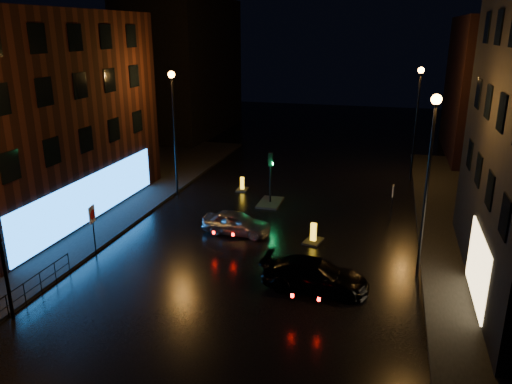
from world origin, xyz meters
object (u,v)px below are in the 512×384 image
Objects in this scene: silver_hatchback at (237,223)px; bollard_near at (313,238)px; dark_sedan at (315,275)px; road_sign_left at (92,219)px; road_sign_right at (393,194)px; traffic_signal at (270,196)px; bollard_far at (242,187)px.

bollard_near is at bearing -87.51° from silver_hatchback.
road_sign_left is (-11.29, 0.58, 1.27)m from dark_sedan.
silver_hatchback is at bearing 25.98° from road_sign_left.
dark_sedan is 3.38× the size of bollard_near.
road_sign_left is 17.10m from road_sign_right.
traffic_signal is 11.48m from dark_sedan.
bollard_far is 0.44× the size of road_sign_left.
bollard_near is at bearing 11.77° from dark_sedan.
road_sign_left is (-6.70, -9.94, 1.45)m from traffic_signal.
road_sign_right is (3.98, 4.75, 1.33)m from bollard_near.
road_sign_left is (-6.08, -4.51, 1.30)m from silver_hatchback.
silver_hatchback is at bearing 35.45° from road_sign_right.
bollard_far is at bearing 17.53° from silver_hatchback.
traffic_signal reaches higher than bollard_near.
silver_hatchback is 1.82× the size of road_sign_right.
bollard_near reaches higher than bollard_far.
bollard_far is at bearing 31.37° from dark_sedan.
road_sign_right is (3.10, 9.80, 0.88)m from dark_sedan.
silver_hatchback is 9.60m from road_sign_right.
dark_sedan reaches higher than silver_hatchback.
road_sign_left reaches higher than silver_hatchback.
dark_sedan reaches higher than bollard_far.
road_sign_left is (-4.10, -12.18, 1.74)m from bollard_far.
traffic_signal reaches higher than bollard_far.
dark_sedan is at bearing -66.39° from traffic_signal.
silver_hatchback reaches higher than bollard_far.
road_sign_left is at bearing -123.98° from traffic_signal.
bollard_far is (-1.99, 7.67, -0.44)m from silver_hatchback.
bollard_far is (-7.19, 12.75, -0.47)m from dark_sedan.
silver_hatchback is 2.74× the size of bollard_near.
bollard_far is (-6.32, 7.71, -0.03)m from bollard_near.
road_sign_right is at bearing 62.56° from bollard_near.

